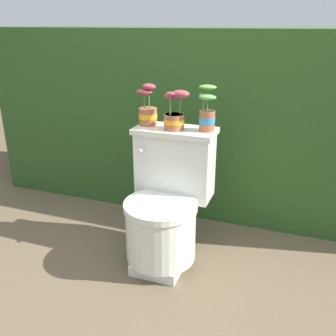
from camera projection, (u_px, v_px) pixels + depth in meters
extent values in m
plane|color=brown|center=(164.00, 271.00, 2.09)|extent=(12.00, 12.00, 0.00)
cube|color=#284C1E|center=(214.00, 117.00, 2.80)|extent=(3.21, 0.85, 1.26)
cube|color=silver|center=(161.00, 260.00, 2.13)|extent=(0.26, 0.31, 0.06)
cylinder|color=silver|center=(161.00, 233.00, 2.06)|extent=(0.38, 0.38, 0.30)
cylinder|color=silver|center=(160.00, 206.00, 2.00)|extent=(0.40, 0.40, 0.04)
cube|color=silver|center=(175.00, 165.00, 2.15)|extent=(0.43, 0.20, 0.38)
cube|color=silver|center=(175.00, 131.00, 2.08)|extent=(0.45, 0.23, 0.03)
cylinder|color=silver|center=(141.00, 150.00, 2.05)|extent=(0.02, 0.05, 0.02)
cylinder|color=#9E5638|center=(148.00, 117.00, 2.13)|extent=(0.10, 0.10, 0.10)
cylinder|color=orange|center=(148.00, 116.00, 2.12)|extent=(0.10, 0.10, 0.03)
cylinder|color=#332319|center=(148.00, 109.00, 2.11)|extent=(0.09, 0.09, 0.01)
cylinder|color=#4C753D|center=(149.00, 98.00, 2.10)|extent=(0.01, 0.01, 0.11)
ellipsoid|color=#93333D|center=(149.00, 87.00, 2.08)|extent=(0.06, 0.04, 0.02)
cylinder|color=#4C753D|center=(144.00, 101.00, 2.09)|extent=(0.01, 0.01, 0.08)
ellipsoid|color=#93333D|center=(144.00, 92.00, 2.07)|extent=(0.09, 0.07, 0.03)
cylinder|color=#4C753D|center=(149.00, 99.00, 2.08)|extent=(0.01, 0.01, 0.11)
ellipsoid|color=#93333D|center=(149.00, 87.00, 2.05)|extent=(0.08, 0.06, 0.04)
cylinder|color=#9E5638|center=(174.00, 122.00, 2.04)|extent=(0.11, 0.11, 0.09)
cylinder|color=orange|center=(174.00, 121.00, 2.04)|extent=(0.11, 0.11, 0.03)
cylinder|color=#332319|center=(174.00, 115.00, 2.02)|extent=(0.10, 0.10, 0.01)
cylinder|color=#4C753D|center=(171.00, 106.00, 2.03)|extent=(0.01, 0.01, 0.08)
ellipsoid|color=#93333D|center=(171.00, 96.00, 2.01)|extent=(0.08, 0.06, 0.03)
cylinder|color=#4C753D|center=(180.00, 105.00, 2.00)|extent=(0.01, 0.01, 0.10)
ellipsoid|color=#93333D|center=(180.00, 94.00, 1.98)|extent=(0.10, 0.07, 0.04)
cylinder|color=#4C753D|center=(170.00, 105.00, 1.98)|extent=(0.01, 0.01, 0.11)
ellipsoid|color=#93333D|center=(170.00, 94.00, 1.96)|extent=(0.05, 0.04, 0.02)
cylinder|color=#9E5638|center=(207.00, 121.00, 2.01)|extent=(0.08, 0.08, 0.11)
cylinder|color=#2D84BC|center=(207.00, 120.00, 2.00)|extent=(0.09, 0.09, 0.03)
cylinder|color=#332319|center=(207.00, 112.00, 1.99)|extent=(0.08, 0.08, 0.01)
cylinder|color=#4C753D|center=(207.00, 105.00, 1.97)|extent=(0.01, 0.01, 0.06)
ellipsoid|color=#569342|center=(207.00, 97.00, 1.95)|extent=(0.09, 0.07, 0.03)
cylinder|color=#4C753D|center=(207.00, 99.00, 1.99)|extent=(0.01, 0.01, 0.11)
ellipsoid|color=#569342|center=(208.00, 87.00, 1.97)|extent=(0.10, 0.07, 0.03)
cylinder|color=#4C753D|center=(203.00, 103.00, 2.00)|extent=(0.01, 0.01, 0.07)
ellipsoid|color=#569342|center=(204.00, 95.00, 1.98)|extent=(0.05, 0.04, 0.02)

